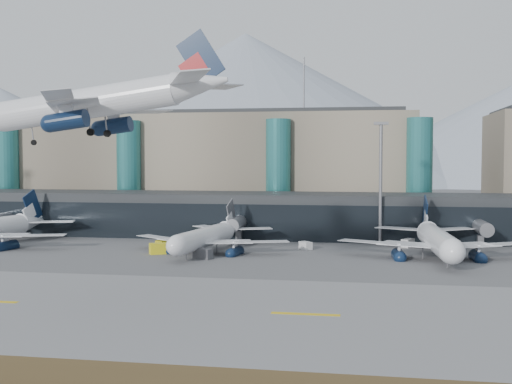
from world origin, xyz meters
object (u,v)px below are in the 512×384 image
jet_parked_mid (210,230)px  veh_c (203,254)px  lightmast_mid (381,176)px  veh_b (162,244)px  veh_d (408,243)px  jet_parked_right (435,232)px  veh_h (160,249)px  veh_g (306,246)px  hero_jet (112,92)px

jet_parked_mid → veh_c: (0.88, -9.43, -3.13)m
lightmast_mid → jet_parked_mid: size_ratio=0.77×
lightmast_mid → veh_b: size_ratio=9.77×
veh_c → jet_parked_mid: bearing=117.9°
veh_d → lightmast_mid: bearing=88.1°
jet_parked_right → veh_c: jet_parked_right is taller
jet_parked_right → veh_b: jet_parked_right is taller
veh_h → jet_parked_mid: bearing=0.2°
veh_b → veh_h: bearing=-153.0°
jet_parked_right → veh_g: bearing=74.8°
lightmast_mid → veh_d: bearing=-32.3°
jet_parked_mid → veh_b: 12.06m
veh_g → veh_h: veh_h is taller
veh_d → veh_g: size_ratio=1.11×
hero_jet → jet_parked_mid: bearing=91.1°
lightmast_mid → jet_parked_right: bearing=-58.4°
jet_parked_mid → veh_g: jet_parked_mid is taller
hero_jet → veh_c: 43.95m
hero_jet → jet_parked_right: hero_jet is taller
jet_parked_right → veh_c: (-41.35, -9.59, -3.58)m
veh_h → veh_c: bearing=-54.6°
lightmast_mid → hero_jet: (-34.04, -61.06, 11.68)m
veh_b → veh_h: 8.88m
jet_parked_right → lightmast_mid: bearing=28.7°
veh_b → veh_d: size_ratio=0.89×
veh_d → hero_jet: bearing=176.0°
hero_jet → veh_b: bearing=103.9°
lightmast_mid → veh_b: 47.36m
veh_g → jet_parked_right: bearing=38.3°
hero_jet → veh_c: (2.21, 35.96, -25.16)m
jet_parked_mid → veh_d: size_ratio=11.22×
veh_g → jet_parked_mid: bearing=-112.5°
jet_parked_mid → lightmast_mid: bearing=-55.7°
lightmast_mid → veh_h: lightmast_mid is taller
veh_c → veh_d: veh_c is taller
veh_h → veh_g: bearing=-8.1°
hero_jet → veh_b: (-9.68, 49.04, -25.34)m
lightmast_mid → veh_c: bearing=-141.7°
jet_parked_right → veh_g: 25.09m
jet_parked_right → veh_c: bearing=100.2°
lightmast_mid → veh_d: lightmast_mid is taller
hero_jet → veh_c: bearing=89.3°
veh_c → veh_g: (17.11, 14.89, -0.16)m
lightmast_mid → jet_parked_mid: 37.72m
lightmast_mid → hero_jet: hero_jet is taller
hero_jet → veh_g: size_ratio=12.67×
jet_parked_mid → veh_g: bearing=-64.4°
veh_c → veh_d: (37.30, 21.63, -0.09)m
veh_b → veh_g: veh_g is taller
veh_c → veh_g: 22.68m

